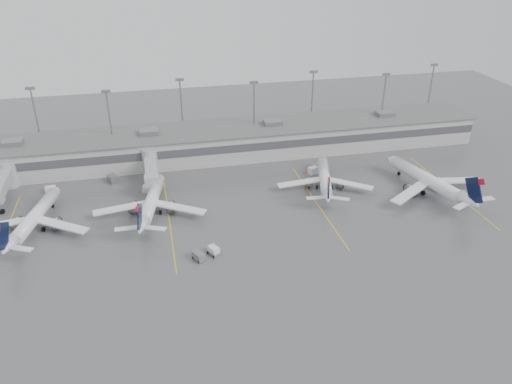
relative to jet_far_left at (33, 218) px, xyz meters
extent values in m
plane|color=#545457|center=(46.20, -26.51, -2.90)|extent=(260.00, 260.00, 0.00)
cube|color=#B2B2AD|center=(46.20, 31.49, 1.10)|extent=(150.00, 16.00, 8.00)
cube|color=#47474C|center=(46.20, 23.44, 2.10)|extent=(150.00, 0.15, 2.20)
cube|color=#606060|center=(46.20, 31.49, 5.15)|extent=(152.00, 17.00, 0.30)
cube|color=slate|center=(-8.80, 31.49, 5.90)|extent=(5.00, 4.00, 1.30)
cube|color=slate|center=(96.20, 31.49, 5.90)|extent=(5.00, 4.00, 1.30)
cylinder|color=gray|center=(-3.80, 40.99, 7.10)|extent=(0.44, 0.44, 20.00)
cube|color=slate|center=(-3.80, 40.99, 17.30)|extent=(2.40, 0.50, 0.80)
cylinder|color=gray|center=(16.20, 33.49, 7.10)|extent=(0.44, 0.44, 20.00)
cube|color=slate|center=(16.20, 33.49, 17.30)|extent=(2.40, 0.50, 0.80)
cylinder|color=gray|center=(36.20, 40.99, 7.10)|extent=(0.44, 0.44, 20.00)
cube|color=slate|center=(36.20, 40.99, 17.30)|extent=(2.40, 0.50, 0.80)
cylinder|color=gray|center=(56.20, 33.49, 7.10)|extent=(0.44, 0.44, 20.00)
cube|color=slate|center=(56.20, 33.49, 17.30)|extent=(2.40, 0.50, 0.80)
cylinder|color=gray|center=(76.20, 40.99, 7.10)|extent=(0.44, 0.44, 20.00)
cube|color=slate|center=(76.20, 40.99, 17.30)|extent=(2.40, 0.50, 0.80)
cylinder|color=gray|center=(96.20, 33.49, 7.10)|extent=(0.44, 0.44, 20.00)
cube|color=slate|center=(96.20, 33.49, 17.30)|extent=(2.40, 0.50, 0.80)
cylinder|color=gray|center=(116.20, 40.99, 7.10)|extent=(0.44, 0.44, 20.00)
cube|color=slate|center=(116.20, 40.99, 17.30)|extent=(2.40, 0.50, 0.80)
cylinder|color=#989B9D|center=(-9.30, 23.49, 0.60)|extent=(4.00, 4.00, 7.00)
cube|color=#989B9D|center=(-9.30, 16.99, 1.40)|extent=(2.80, 13.00, 2.60)
cylinder|color=#989B9D|center=(25.70, 23.49, 0.60)|extent=(4.00, 4.00, 7.00)
cube|color=#989B9D|center=(25.70, 16.99, 1.40)|extent=(2.80, 13.00, 2.60)
cube|color=#989B9D|center=(25.70, 9.49, 1.40)|extent=(3.40, 2.40, 3.00)
cylinder|color=gray|center=(25.70, 9.49, -1.50)|extent=(0.70, 0.70, 2.80)
cube|color=black|center=(25.70, 9.49, -2.55)|extent=(2.20, 1.20, 0.70)
cube|color=yellow|center=(-6.30, -2.51, -2.89)|extent=(0.25, 40.00, 0.01)
cube|color=yellow|center=(28.70, -2.51, -2.89)|extent=(0.25, 40.00, 0.01)
cube|color=yellow|center=(63.70, -2.51, -2.89)|extent=(0.25, 40.00, 0.01)
cube|color=yellow|center=(98.70, -2.51, -2.89)|extent=(0.25, 40.00, 0.01)
cylinder|color=white|center=(0.34, 1.35, -0.06)|extent=(7.87, 20.91, 2.84)
cone|color=white|center=(3.22, 12.74, -0.06)|extent=(3.41, 3.27, 2.84)
cone|color=white|center=(-2.75, -10.87, 0.32)|extent=(3.92, 5.29, 2.84)
cube|color=white|center=(-6.74, 0.40, -0.82)|extent=(12.46, 3.28, 0.33)
cube|color=white|center=(6.12, -2.85, -0.82)|extent=(11.74, 8.65, 0.33)
cube|color=black|center=(-2.87, -11.33, 3.07)|extent=(1.58, 5.24, 6.20)
cylinder|color=black|center=(2.43, 9.62, -2.47)|extent=(0.53, 0.91, 0.85)
cylinder|color=black|center=(-2.05, 0.00, -2.38)|extent=(0.67, 1.12, 1.04)
cylinder|color=black|center=(1.81, -0.98, -2.38)|extent=(0.67, 1.12, 1.04)
cylinder|color=white|center=(25.37, 3.21, -0.05)|extent=(7.09, 21.02, 2.85)
cone|color=white|center=(27.79, 14.73, -0.05)|extent=(3.33, 3.19, 2.85)
cone|color=white|center=(22.77, -9.14, 0.33)|extent=(3.76, 5.23, 2.85)
cube|color=white|center=(18.32, 1.98, -0.81)|extent=(12.53, 3.77, 0.33)
cube|color=white|center=(31.32, -0.75, -0.81)|extent=(11.93, 8.29, 0.33)
cube|color=black|center=(22.67, -9.60, 3.08)|extent=(1.38, 5.29, 6.21)
cube|color=#AB0D22|center=(22.41, -10.81, 5.55)|extent=(0.67, 1.94, 1.80)
cylinder|color=black|center=(27.13, 11.57, -2.47)|extent=(0.50, 0.90, 0.85)
cylinder|color=black|center=(23.03, 1.77, -2.38)|extent=(0.63, 1.11, 1.04)
cylinder|color=black|center=(26.93, 0.95, -2.38)|extent=(0.63, 1.11, 1.04)
cylinder|color=white|center=(68.48, 6.37, -0.25)|extent=(8.03, 19.44, 2.66)
cone|color=white|center=(71.56, 16.90, -0.25)|extent=(3.25, 3.13, 2.66)
cone|color=white|center=(65.16, -4.93, 0.11)|extent=(3.79, 4.99, 2.66)
cube|color=white|center=(61.83, 5.73, -0.95)|extent=(11.57, 2.63, 0.31)
cube|color=white|center=(73.73, 2.25, -0.95)|extent=(10.80, 8.39, 0.31)
cube|color=black|center=(65.04, -5.36, 2.68)|extent=(1.66, 4.86, 5.79)
cube|color=#AB0D22|center=(64.72, -6.46, 4.98)|extent=(0.76, 1.79, 1.68)
cylinder|color=black|center=(70.72, 14.01, -2.50)|extent=(0.52, 0.85, 0.80)
cylinder|color=black|center=(66.19, 5.19, -2.41)|extent=(0.66, 1.05, 0.97)
cylinder|color=black|center=(69.76, 4.15, -2.41)|extent=(0.66, 1.05, 0.97)
cylinder|color=white|center=(92.24, -1.29, 0.22)|extent=(8.37, 23.01, 3.12)
cone|color=white|center=(89.24, 11.27, 0.22)|extent=(3.72, 3.56, 3.12)
cone|color=white|center=(95.46, -14.76, 0.64)|extent=(4.25, 5.79, 3.12)
cube|color=white|center=(85.83, -5.82, -0.61)|extent=(12.96, 9.37, 0.36)
cube|color=white|center=(100.01, -2.43, -0.61)|extent=(13.71, 3.77, 0.36)
cube|color=black|center=(95.58, -15.26, 3.66)|extent=(1.67, 5.78, 6.81)
cube|color=#AB0D22|center=(95.90, -16.58, 6.37)|extent=(0.79, 2.12, 1.98)
cylinder|color=black|center=(90.06, 7.83, -2.43)|extent=(0.57, 1.00, 0.94)
cylinder|color=black|center=(90.60, -3.82, -2.33)|extent=(0.72, 1.22, 1.15)
cylinder|color=black|center=(94.85, -2.80, -2.33)|extent=(0.72, 1.22, 1.15)
cube|color=white|center=(36.57, -17.67, -2.02)|extent=(2.40, 2.76, 1.76)
cube|color=slate|center=(36.57, -17.67, -2.56)|extent=(2.76, 3.20, 0.68)
cylinder|color=black|center=(35.42, -17.18, -2.63)|extent=(0.45, 0.58, 0.55)
cylinder|color=black|center=(36.80, -16.44, -2.63)|extent=(0.45, 0.58, 0.55)
cylinder|color=black|center=(36.35, -18.90, -2.63)|extent=(0.45, 0.58, 0.55)
cylinder|color=black|center=(37.72, -18.16, -2.63)|extent=(0.45, 0.58, 0.55)
cube|color=slate|center=(33.37, -18.87, -2.01)|extent=(2.57, 3.03, 1.60)
cylinder|color=black|center=(32.35, -18.36, -2.64)|extent=(0.43, 0.56, 0.53)
cylinder|color=black|center=(34.40, -19.39, -2.64)|extent=(0.43, 0.56, 0.53)
cube|color=white|center=(0.97, 17.56, -2.05)|extent=(2.46, 1.69, 1.70)
cube|color=white|center=(24.46, 12.86, -2.07)|extent=(2.62, 2.04, 1.65)
cube|color=white|center=(68.08, 13.88, -1.99)|extent=(3.02, 2.56, 1.82)
cube|color=slate|center=(15.85, 20.31, -1.97)|extent=(2.90, 3.46, 1.85)
cone|color=#DE4A04|center=(1.81, 11.35, -2.53)|extent=(0.47, 0.47, 0.74)
cone|color=#DE4A04|center=(22.40, 12.61, -2.57)|extent=(0.41, 0.41, 0.65)
cone|color=#DE4A04|center=(65.92, 13.85, -2.53)|extent=(0.47, 0.47, 0.75)
cone|color=#DE4A04|center=(98.95, 4.11, -2.53)|extent=(0.47, 0.47, 0.75)
camera|label=1|loc=(26.62, -100.49, 55.04)|focal=35.00mm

